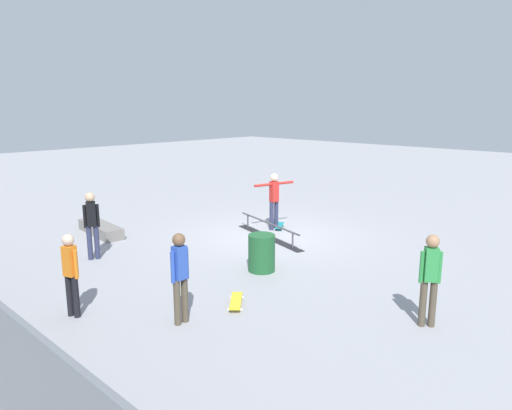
# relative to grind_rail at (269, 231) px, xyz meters

# --- Properties ---
(ground_plane) EXTENTS (60.00, 60.00, 0.00)m
(ground_plane) POSITION_rel_grind_rail_xyz_m (0.05, -0.19, -0.19)
(ground_plane) COLOR #9E9EA3
(grind_rail) EXTENTS (2.99, 1.05, 0.44)m
(grind_rail) POSITION_rel_grind_rail_xyz_m (0.00, 0.00, 0.00)
(grind_rail) COLOR black
(grind_rail) RESTS_ON ground_plane
(skate_ledge) EXTENTS (1.98, 0.71, 0.30)m
(skate_ledge) POSITION_rel_grind_rail_xyz_m (3.68, 3.02, -0.04)
(skate_ledge) COLOR gray
(skate_ledge) RESTS_ON ground_plane
(skater_main) EXTENTS (0.40, 1.31, 1.66)m
(skater_main) POSITION_rel_grind_rail_xyz_m (0.48, -0.76, 0.77)
(skater_main) COLOR #2D3351
(skater_main) RESTS_ON ground_plane
(skateboard_main) EXTENTS (0.62, 0.77, 0.09)m
(skateboard_main) POSITION_rel_grind_rail_xyz_m (0.46, -1.00, -0.12)
(skateboard_main) COLOR teal
(skateboard_main) RESTS_ON ground_plane
(bystander_black_shirt) EXTENTS (0.26, 0.36, 1.61)m
(bystander_black_shirt) POSITION_rel_grind_rail_xyz_m (1.77, 4.22, 0.72)
(bystander_black_shirt) COLOR #2D3351
(bystander_black_shirt) RESTS_ON ground_plane
(bystander_green_shirt) EXTENTS (0.32, 0.27, 1.57)m
(bystander_green_shirt) POSITION_rel_grind_rail_xyz_m (-5.44, 2.12, 0.69)
(bystander_green_shirt) COLOR brown
(bystander_green_shirt) RESTS_ON ground_plane
(bystander_orange_shirt) EXTENTS (0.34, 0.22, 1.47)m
(bystander_orange_shirt) POSITION_rel_grind_rail_xyz_m (-0.86, 5.98, 0.64)
(bystander_orange_shirt) COLOR black
(bystander_orange_shirt) RESTS_ON ground_plane
(bystander_blue_shirt) EXTENTS (0.21, 0.35, 1.56)m
(bystander_blue_shirt) POSITION_rel_grind_rail_xyz_m (-2.42, 4.85, 0.69)
(bystander_blue_shirt) COLOR brown
(bystander_blue_shirt) RESTS_ON ground_plane
(loose_skateboard_yellow) EXTENTS (0.68, 0.73, 0.09)m
(loose_skateboard_yellow) POSITION_rel_grind_rail_xyz_m (-2.55, 3.71, -0.12)
(loose_skateboard_yellow) COLOR yellow
(loose_skateboard_yellow) RESTS_ON ground_plane
(trash_bin) EXTENTS (0.59, 0.59, 0.82)m
(trash_bin) POSITION_rel_grind_rail_xyz_m (-1.66, 2.06, 0.22)
(trash_bin) COLOR #1E592D
(trash_bin) RESTS_ON ground_plane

